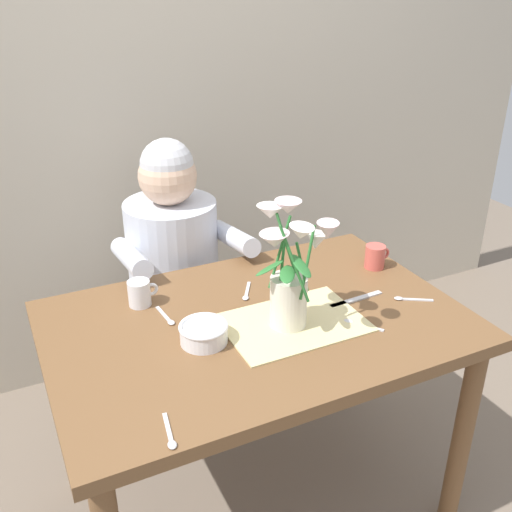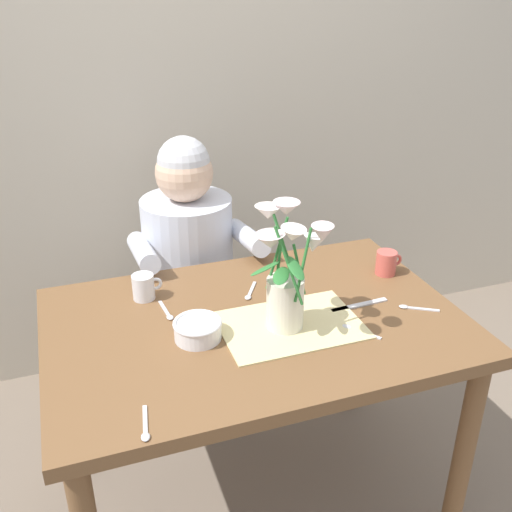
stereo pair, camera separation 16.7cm
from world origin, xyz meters
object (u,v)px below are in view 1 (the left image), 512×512
at_px(dinner_knife, 356,299).
at_px(seated_person, 175,285).
at_px(ceramic_bowl, 204,332).
at_px(tea_cup, 375,257).
at_px(flower_vase, 290,272).
at_px(coffee_cup, 140,293).

bearing_deg(dinner_knife, seated_person, 117.39).
bearing_deg(ceramic_bowl, dinner_knife, 0.86).
height_order(seated_person, tea_cup, seated_person).
bearing_deg(flower_vase, dinner_knife, 8.37).
distance_m(ceramic_bowl, dinner_knife, 0.51).
distance_m(dinner_knife, coffee_cup, 0.66).
xyz_separation_m(dinner_knife, tea_cup, (0.18, 0.16, 0.04)).
bearing_deg(flower_vase, coffee_cup, 139.23).
bearing_deg(tea_cup, dinner_knife, -139.28).
height_order(flower_vase, ceramic_bowl, flower_vase).
height_order(seated_person, dinner_knife, seated_person).
relative_size(seated_person, dinner_knife, 5.97).
bearing_deg(ceramic_bowl, tea_cup, 13.58).
bearing_deg(dinner_knife, coffee_cup, 153.79).
relative_size(seated_person, ceramic_bowl, 8.35).
relative_size(ceramic_bowl, tea_cup, 1.46).
bearing_deg(coffee_cup, flower_vase, -40.77).
bearing_deg(coffee_cup, tea_cup, -7.44).
relative_size(seated_person, tea_cup, 12.20).
height_order(ceramic_bowl, dinner_knife, ceramic_bowl).
xyz_separation_m(seated_person, coffee_cup, (-0.23, -0.39, 0.22)).
distance_m(coffee_cup, tea_cup, 0.80).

